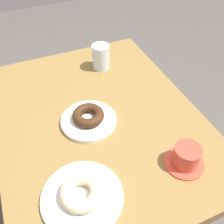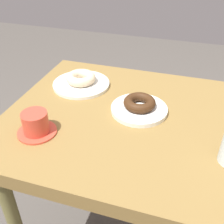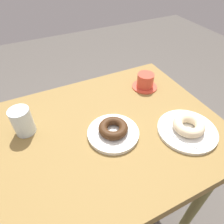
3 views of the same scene
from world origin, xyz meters
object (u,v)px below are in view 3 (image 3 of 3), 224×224
object	(u,v)px
donut_sugar_ring	(189,125)
plate_chocolate_ring	(113,133)
plate_sugar_ring	(187,130)
water_glass	(22,121)
donut_chocolate_ring	(113,128)
coffee_cup	(145,81)

from	to	relation	value
donut_sugar_ring	plate_chocolate_ring	bearing A→B (deg)	-22.92
plate_sugar_ring	water_glass	size ratio (longest dim) A/B	2.09
plate_sugar_ring	plate_chocolate_ring	size ratio (longest dim) A/B	1.16
water_glass	donut_sugar_ring	bearing A→B (deg)	153.90
plate_chocolate_ring	plate_sugar_ring	bearing A→B (deg)	157.08
donut_chocolate_ring	coffee_cup	xyz separation A→B (m)	(-0.28, -0.21, -0.00)
plate_chocolate_ring	water_glass	world-z (taller)	water_glass
plate_sugar_ring	plate_chocolate_ring	xyz separation A→B (m)	(0.26, -0.11, 0.00)
donut_sugar_ring	coffee_cup	xyz separation A→B (m)	(-0.01, -0.32, 0.00)
donut_chocolate_ring	water_glass	size ratio (longest dim) A/B	1.02
plate_chocolate_ring	coffee_cup	xyz separation A→B (m)	(-0.28, -0.21, 0.03)
donut_sugar_ring	coffee_cup	size ratio (longest dim) A/B	0.97
coffee_cup	donut_sugar_ring	bearing A→B (deg)	87.51
plate_sugar_ring	coffee_cup	world-z (taller)	coffee_cup
plate_sugar_ring	plate_chocolate_ring	world-z (taller)	plate_chocolate_ring
plate_chocolate_ring	donut_chocolate_ring	size ratio (longest dim) A/B	1.77
donut_chocolate_ring	coffee_cup	distance (m)	0.35
plate_chocolate_ring	coffee_cup	bearing A→B (deg)	-142.69
donut_chocolate_ring	plate_chocolate_ring	bearing A→B (deg)	90.00
plate_sugar_ring	coffee_cup	size ratio (longest dim) A/B	1.85
plate_chocolate_ring	water_glass	size ratio (longest dim) A/B	1.80
donut_sugar_ring	donut_chocolate_ring	world-z (taller)	same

